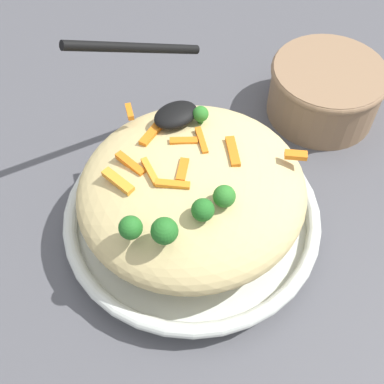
{
  "coord_description": "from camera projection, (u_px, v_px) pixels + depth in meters",
  "views": [
    {
      "loc": [
        -0.19,
        -0.28,
        0.54
      ],
      "look_at": [
        0.0,
        0.0,
        0.08
      ],
      "focal_mm": 45.57,
      "sensor_mm": 36.0,
      "label": 1
    }
  ],
  "objects": [
    {
      "name": "pasta_mound",
      "position": [
        192.0,
        190.0,
        0.58
      ],
      "size": [
        0.28,
        0.27,
        0.09
      ],
      "primitive_type": "ellipsoid",
      "color": "#D1BA7A",
      "rests_on": "serving_bowl"
    },
    {
      "name": "broccoli_floret_2",
      "position": [
        131.0,
        228.0,
        0.48
      ],
      "size": [
        0.02,
        0.02,
        0.03
      ],
      "color": "#205B1C",
      "rests_on": "pasta_mound"
    },
    {
      "name": "carrot_piece_3",
      "position": [
        296.0,
        155.0,
        0.56
      ],
      "size": [
        0.03,
        0.02,
        0.01
      ],
      "primitive_type": "cube",
      "rotation": [
        0.0,
        0.0,
        2.44
      ],
      "color": "orange",
      "rests_on": "pasta_mound"
    },
    {
      "name": "broccoli_floret_3",
      "position": [
        203.0,
        210.0,
        0.5
      ],
      "size": [
        0.02,
        0.02,
        0.03
      ],
      "color": "#205B1C",
      "rests_on": "pasta_mound"
    },
    {
      "name": "serving_bowl",
      "position": [
        192.0,
        217.0,
        0.63
      ],
      "size": [
        0.33,
        0.33,
        0.04
      ],
      "color": "silver",
      "rests_on": "ground_plane"
    },
    {
      "name": "carrot_piece_7",
      "position": [
        181.0,
        168.0,
        0.54
      ],
      "size": [
        0.03,
        0.03,
        0.01
      ],
      "primitive_type": "cube",
      "rotation": [
        0.0,
        0.0,
        3.95
      ],
      "color": "orange",
      "rests_on": "pasta_mound"
    },
    {
      "name": "carrot_piece_4",
      "position": [
        150.0,
        172.0,
        0.54
      ],
      "size": [
        0.01,
        0.04,
        0.01
      ],
      "primitive_type": "cube",
      "rotation": [
        0.0,
        0.0,
        4.56
      ],
      "color": "orange",
      "rests_on": "pasta_mound"
    },
    {
      "name": "carrot_piece_1",
      "position": [
        202.0,
        141.0,
        0.56
      ],
      "size": [
        0.02,
        0.04,
        0.01
      ],
      "primitive_type": "cube",
      "rotation": [
        0.0,
        0.0,
        1.19
      ],
      "color": "orange",
      "rests_on": "pasta_mound"
    },
    {
      "name": "carrot_piece_9",
      "position": [
        233.0,
        151.0,
        0.55
      ],
      "size": [
        0.03,
        0.04,
        0.01
      ],
      "primitive_type": "cube",
      "rotation": [
        0.0,
        0.0,
        1.1
      ],
      "color": "orange",
      "rests_on": "pasta_mound"
    },
    {
      "name": "carrot_piece_8",
      "position": [
        184.0,
        141.0,
        0.56
      ],
      "size": [
        0.03,
        0.03,
        0.01
      ],
      "primitive_type": "cube",
      "rotation": [
        0.0,
        0.0,
        2.57
      ],
      "color": "orange",
      "rests_on": "pasta_mound"
    },
    {
      "name": "carrot_piece_10",
      "position": [
        130.0,
        112.0,
        0.6
      ],
      "size": [
        0.02,
        0.03,
        0.01
      ],
      "primitive_type": "cube",
      "rotation": [
        0.0,
        0.0,
        4.36
      ],
      "color": "orange",
      "rests_on": "pasta_mound"
    },
    {
      "name": "companion_bowl",
      "position": [
        325.0,
        89.0,
        0.73
      ],
      "size": [
        0.17,
        0.17,
        0.09
      ],
      "color": "#8C6B4C",
      "rests_on": "ground_plane"
    },
    {
      "name": "broccoli_floret_0",
      "position": [
        201.0,
        114.0,
        0.58
      ],
      "size": [
        0.02,
        0.02,
        0.02
      ],
      "color": "#296820",
      "rests_on": "pasta_mound"
    },
    {
      "name": "carrot_piece_0",
      "position": [
        173.0,
        184.0,
        0.52
      ],
      "size": [
        0.03,
        0.03,
        0.01
      ],
      "primitive_type": "cube",
      "rotation": [
        0.0,
        0.0,
        5.57
      ],
      "color": "orange",
      "rests_on": "pasta_mound"
    },
    {
      "name": "carrot_piece_6",
      "position": [
        151.0,
        135.0,
        0.57
      ],
      "size": [
        0.04,
        0.03,
        0.01
      ],
      "primitive_type": "cube",
      "rotation": [
        0.0,
        0.0,
        0.45
      ],
      "color": "orange",
      "rests_on": "pasta_mound"
    },
    {
      "name": "carrot_piece_2",
      "position": [
        130.0,
        164.0,
        0.55
      ],
      "size": [
        0.02,
        0.04,
        0.01
      ],
      "primitive_type": "cube",
      "rotation": [
        0.0,
        0.0,
        4.93
      ],
      "color": "orange",
      "rests_on": "pasta_mound"
    },
    {
      "name": "ground_plane",
      "position": [
        192.0,
        226.0,
        0.64
      ],
      "size": [
        2.4,
        2.4,
        0.0
      ],
      "primitive_type": "plane",
      "color": "#4C4C51"
    },
    {
      "name": "broccoli_floret_4",
      "position": [
        164.0,
        231.0,
        0.48
      ],
      "size": [
        0.03,
        0.03,
        0.03
      ],
      "color": "#205B1C",
      "rests_on": "pasta_mound"
    },
    {
      "name": "carrot_piece_5",
      "position": [
        118.0,
        181.0,
        0.53
      ],
      "size": [
        0.02,
        0.04,
        0.01
      ],
      "primitive_type": "cube",
      "rotation": [
        0.0,
        0.0,
        4.95
      ],
      "color": "orange",
      "rests_on": "pasta_mound"
    },
    {
      "name": "broccoli_floret_1",
      "position": [
        227.0,
        195.0,
        0.51
      ],
      "size": [
        0.02,
        0.02,
        0.03
      ],
      "color": "#296820",
      "rests_on": "pasta_mound"
    },
    {
      "name": "serving_spoon",
      "position": [
        159.0,
        87.0,
        0.59
      ],
      "size": [
        0.18,
        0.12,
        0.09
      ],
      "color": "black",
      "rests_on": "pasta_mound"
    }
  ]
}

